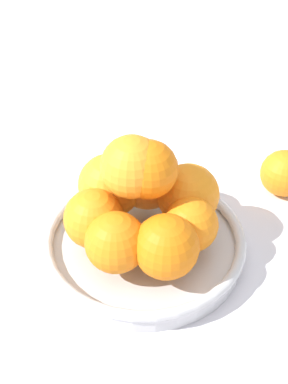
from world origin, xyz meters
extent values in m
plane|color=silver|center=(0.00, 0.00, 0.00)|extent=(4.00, 4.00, 0.00)
cylinder|color=silver|center=(0.00, 0.00, 0.01)|extent=(0.24, 0.24, 0.02)
torus|color=silver|center=(0.00, 0.00, 0.02)|extent=(0.25, 0.25, 0.01)
sphere|color=orange|center=(0.04, 0.05, 0.07)|extent=(0.07, 0.07, 0.07)
sphere|color=orange|center=(-0.02, 0.06, 0.07)|extent=(0.07, 0.07, 0.07)
sphere|color=orange|center=(-0.05, 0.02, 0.06)|extent=(0.06, 0.06, 0.06)
sphere|color=orange|center=(-0.06, -0.02, 0.07)|extent=(0.08, 0.08, 0.08)
sphere|color=orange|center=(-0.01, -0.06, 0.07)|extent=(0.08, 0.08, 0.08)
sphere|color=orange|center=(0.04, -0.05, 0.07)|extent=(0.08, 0.08, 0.08)
sphere|color=orange|center=(0.06, 0.01, 0.07)|extent=(0.07, 0.07, 0.07)
sphere|color=orange|center=(-0.01, -0.01, 0.12)|extent=(0.07, 0.07, 0.07)
sphere|color=orange|center=(0.01, -0.01, 0.13)|extent=(0.07, 0.07, 0.07)
sphere|color=orange|center=(-0.20, -0.10, 0.03)|extent=(0.07, 0.07, 0.07)
camera|label=1|loc=(0.05, 0.46, 0.48)|focal=50.00mm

